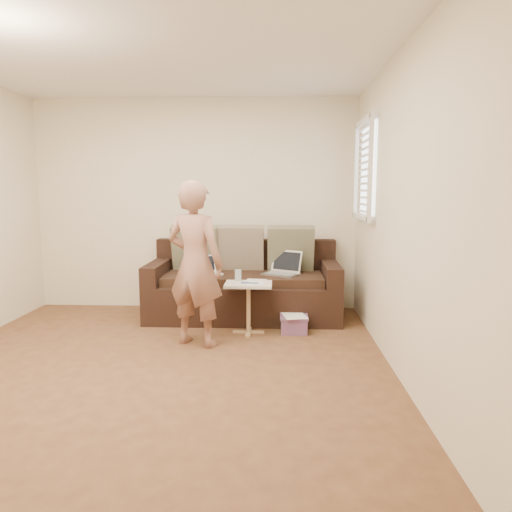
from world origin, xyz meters
The scene contains 17 objects.
floor centered at (0.00, 0.00, 0.00)m, with size 4.50×4.50×0.00m, color #52311E.
ceiling centered at (0.00, 0.00, 2.60)m, with size 4.50×4.50×0.00m, color white.
wall_back centered at (0.00, 2.25, 1.30)m, with size 4.00×4.00×0.00m, color beige.
wall_right centered at (2.00, 0.00, 1.30)m, with size 4.50×4.50×0.00m, color beige.
window_blinds centered at (1.95, 1.50, 1.70)m, with size 0.12×0.88×1.08m, color white, non-canonical shape.
sofa centered at (0.64, 1.77, 0.42)m, with size 2.20×0.95×0.85m, color black, non-canonical shape.
pillow_left centered at (0.04, 1.97, 0.79)m, with size 0.55×0.14×0.55m, color #5A5A42, non-canonical shape.
pillow_mid centered at (0.59, 2.00, 0.79)m, with size 0.55×0.14×0.55m, color #766854, non-canonical shape.
pillow_right centered at (1.19, 1.97, 0.79)m, with size 0.55×0.14×0.55m, color #5A5A42, non-canonical shape.
laptop_silver centered at (1.07, 1.71, 0.52)m, with size 0.39×0.28×0.26m, color #B7BABC, non-canonical shape.
laptop_white centered at (0.23, 1.67, 0.52)m, with size 0.30×0.22×0.22m, color white, non-canonical shape.
person centered at (0.25, 0.76, 0.79)m, with size 0.58×0.39×1.58m, color #935850.
side_table centered at (0.73, 1.15, 0.27)m, with size 0.48×0.34×0.53m, color silver, non-canonical shape.
drinking_glass centered at (0.62, 1.25, 0.59)m, with size 0.07×0.07×0.12m, color silver, non-canonical shape.
scissors centered at (0.75, 1.11, 0.54)m, with size 0.18×0.10×0.02m, color silver, non-canonical shape.
paper_on_table centered at (0.80, 1.21, 0.53)m, with size 0.21×0.30×0.00m, color white, non-canonical shape.
striped_box centered at (1.21, 1.20, 0.09)m, with size 0.29×0.29×0.18m, color #CA1E8A, non-canonical shape.
Camera 1 is at (1.03, -3.63, 1.49)m, focal length 33.12 mm.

